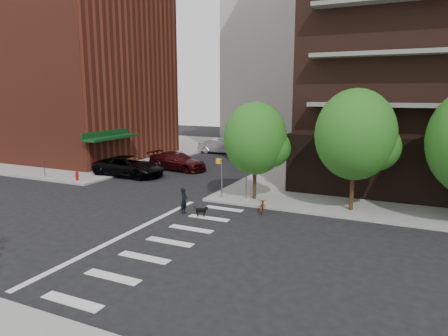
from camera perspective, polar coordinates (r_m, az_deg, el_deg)
name	(u,v)px	position (r m, az deg, el deg)	size (l,w,h in m)	color
ground	(119,233)	(20.81, -14.80, -8.92)	(120.00, 120.00, 0.00)	black
sidewalk_nw	(87,147)	(53.97, -19.00, 2.85)	(31.00, 33.00, 0.15)	gray
crosswalk	(156,239)	(19.53, -9.73, -10.00)	(3.85, 13.00, 0.01)	silver
midrise_nw	(62,62)	(48.01, -22.18, 13.82)	(21.40, 15.50, 20.00)	maroon
tree_a	(255,138)	(25.19, 4.48, 4.23)	(4.00, 4.00, 5.90)	#301E11
tree_b	(355,135)	(23.73, 18.23, 4.55)	(4.50, 4.50, 6.65)	#301E11
pedestrian_signal	(227,172)	(25.63, 0.43, -0.58)	(2.18, 0.67, 2.60)	slate
fire_hydrant	(77,175)	(33.14, -20.27, -0.97)	(0.24, 0.24, 0.73)	#A50C0C
parking_meter	(44,167)	(35.61, -24.30, 0.17)	(0.10, 0.08, 1.32)	black
parked_car_black	(129,166)	(34.16, -13.37, 0.24)	(6.12, 2.82, 1.70)	black
parked_car_maroon	(177,161)	(36.22, -6.69, 0.97)	(5.57, 2.26, 1.62)	#430E10
parked_car_silver	(220,146)	(46.00, -0.50, 3.12)	(5.01, 1.75, 1.65)	#B6BBBF
scooter	(263,205)	(23.47, 5.53, -5.27)	(0.57, 1.63, 0.86)	#93240A
dog_walker	(184,201)	(23.11, -5.74, -4.67)	(0.36, 0.55, 1.52)	black
dog	(202,210)	(22.58, -3.22, -6.07)	(0.67, 0.39, 0.57)	black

